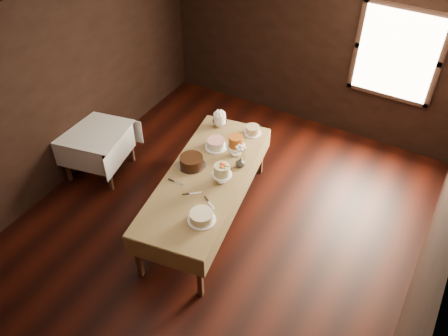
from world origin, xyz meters
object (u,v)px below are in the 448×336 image
cake_lattice (216,144)px  flower_vase (240,163)px  side_table (95,136)px  cake_server_a (195,193)px  cake_speckled (253,130)px  cake_server_e (179,183)px  cake_chocolate (192,162)px  cake_flowers (222,174)px  display_table (206,179)px  cake_cream (201,217)px  cake_server_b (211,205)px  cake_server_d (233,168)px  cake_meringue (220,120)px  cake_caramel (236,146)px

cake_lattice → flower_vase: flower_vase is taller
side_table → cake_server_a: size_ratio=4.35×
cake_speckled → cake_lattice: size_ratio=0.81×
cake_speckled → cake_server_e: (-0.32, -1.39, -0.05)m
cake_chocolate → cake_flowers: cake_flowers is taller
display_table → cake_flowers: 0.29m
cake_flowers → cake_server_a: bearing=-115.6°
cake_speckled → side_table: bearing=-152.7°
cake_speckled → cake_cream: same height
side_table → cake_flowers: 2.17m
cake_lattice → cake_server_b: cake_lattice is taller
display_table → cake_server_b: cake_server_b is taller
flower_vase → cake_chocolate: bearing=-151.4°
cake_chocolate → cake_server_b: size_ratio=1.72×
side_table → flower_vase: size_ratio=7.92×
cake_server_d → cake_cream: bearing=-147.2°
cake_cream → cake_server_b: 0.27m
cake_cream → cake_speckled: bearing=98.1°
cake_lattice → flower_vase: 0.51m
cake_cream → cake_server_d: cake_cream is taller
cake_meringue → flower_vase: cake_meringue is taller
cake_server_a → cake_flowers: bearing=24.2°
cake_server_d → cake_speckled: bearing=35.4°
display_table → cake_chocolate: (-0.26, 0.08, 0.13)m
cake_meringue → flower_vase: size_ratio=1.73×
cake_meringue → cake_chocolate: 0.95m
cake_server_a → cake_server_d: size_ratio=1.00×
cake_flowers → cake_server_a: (-0.17, -0.36, -0.11)m
cake_chocolate → cake_cream: bearing=-50.5°
cake_speckled → cake_caramel: cake_caramel is taller
display_table → cake_server_b: bearing=-51.4°
cake_flowers → cake_server_d: 0.30m
side_table → cake_server_d: size_ratio=4.35×
cake_caramel → cake_flowers: (0.11, -0.57, -0.01)m
flower_vase → cake_server_e: bearing=-127.1°
cake_flowers → cake_server_e: size_ratio=1.13×
cake_meringue → cake_cream: size_ratio=0.65×
cake_flowers → cake_server_b: (0.10, -0.44, -0.11)m
cake_server_a → flower_vase: (0.24, 0.72, 0.06)m
cake_speckled → display_table: bearing=-95.5°
cake_caramel → cake_chocolate: bearing=-126.5°
cake_server_b → cake_server_e: bearing=-162.8°
side_table → cake_caramel: 2.13m
cake_server_b → cake_speckled: bearing=128.4°
cake_caramel → cake_server_a: size_ratio=1.23×
cake_chocolate → cake_server_b: (0.59, -0.49, -0.07)m
cake_speckled → cake_server_d: size_ratio=1.12×
cake_caramel → cake_chocolate: 0.64m
cake_caramel → cake_server_d: bearing=-66.4°
cake_speckled → cake_server_b: 1.54m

